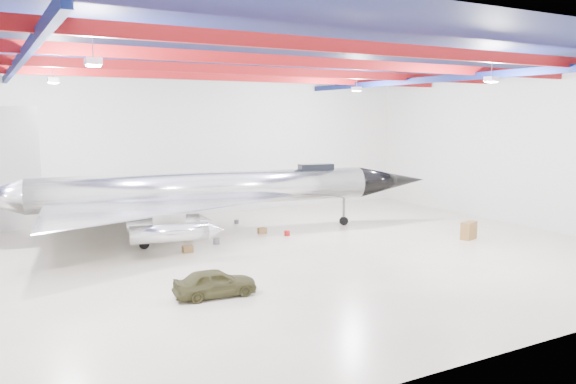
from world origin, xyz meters
TOP-DOWN VIEW (x-y plane):
  - floor at (0.00, 0.00)m, footprint 40.00×40.00m
  - wall_back at (0.00, 15.00)m, footprint 40.00×0.00m
  - wall_right at (20.00, 0.00)m, footprint 0.00×30.00m
  - ceiling at (0.00, 0.00)m, footprint 40.00×40.00m
  - ceiling_structure at (0.00, 0.00)m, footprint 39.50×29.50m
  - jet_aircraft at (-0.87, 7.39)m, footprint 30.52×20.13m
  - jeep at (-5.14, -4.86)m, footprint 3.71×1.74m
  - desk at (13.25, -1.90)m, footprint 1.35×0.97m
  - crate_ply at (-3.61, 3.32)m, footprint 0.58×0.47m
  - engine_drum at (-1.37, 4.52)m, footprint 0.50×0.50m
  - parts_bin at (2.48, 6.00)m, footprint 0.57×0.47m
  - tool_chest at (3.60, 4.57)m, footprint 0.50×0.50m
  - oil_barrel at (-2.43, 6.62)m, footprint 0.71×0.64m
  - spares_box at (2.34, 9.95)m, footprint 0.44×0.44m

SIDE VIEW (x-z plane):
  - floor at x=0.00m, z-range 0.00..0.00m
  - spares_box at x=2.34m, z-range 0.00..0.31m
  - tool_chest at x=3.60m, z-range 0.00..0.34m
  - engine_drum at x=-1.37m, z-range 0.00..0.37m
  - parts_bin at x=2.48m, z-range 0.00..0.38m
  - crate_ply at x=-3.61m, z-range 0.00..0.40m
  - oil_barrel at x=-2.43m, z-range 0.00..0.41m
  - desk at x=13.25m, z-range 0.00..1.11m
  - jeep at x=-5.14m, z-range 0.00..1.23m
  - jet_aircraft at x=-0.87m, z-range -1.44..6.92m
  - wall_back at x=0.00m, z-range -14.50..25.50m
  - wall_right at x=20.00m, z-range -9.50..20.50m
  - ceiling_structure at x=0.00m, z-range 9.79..10.86m
  - ceiling at x=0.00m, z-range 11.00..11.00m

